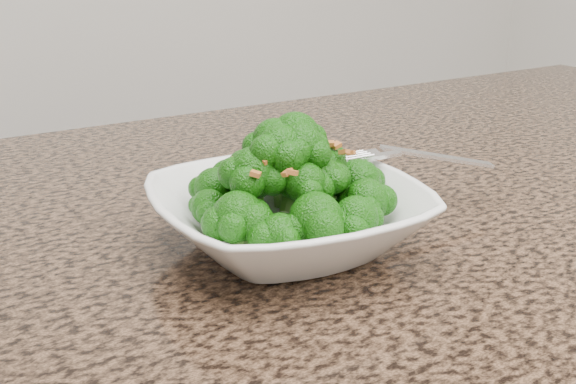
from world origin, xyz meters
TOP-DOWN VIEW (x-y plane):
  - granite_counter at (0.00, 0.30)m, footprint 1.64×1.04m
  - bowl at (-0.16, 0.32)m, footprint 0.24×0.24m
  - broccoli_pile at (-0.16, 0.32)m, footprint 0.20×0.20m
  - garlic_topping at (-0.16, 0.32)m, footprint 0.12×0.12m
  - fork at (-0.04, 0.33)m, footprint 0.19×0.09m

SIDE VIEW (x-z plane):
  - granite_counter at x=0.00m, z-range 0.87..0.90m
  - bowl at x=-0.16m, z-range 0.90..0.95m
  - fork at x=-0.04m, z-range 0.95..0.97m
  - broccoli_pile at x=-0.16m, z-range 0.95..1.03m
  - garlic_topping at x=-0.16m, z-range 1.03..1.03m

